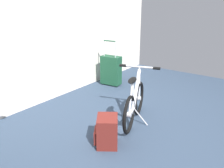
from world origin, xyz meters
TOP-DOWN VIEW (x-y plane):
  - ground_plane at (0.00, 0.00)m, footprint 6.04×6.04m
  - back_wall at (0.00, 1.69)m, footprint 6.04×0.10m
  - folding_bike_foreground at (0.40, 0.18)m, footprint 0.95×0.52m
  - rolling_suitcase at (1.40, 1.29)m, footprint 0.22×0.38m
  - backpack_on_floor at (-0.22, 0.14)m, footprint 0.34×0.33m

SIDE VIEW (x-z plane):
  - ground_plane at x=0.00m, z-range 0.00..0.00m
  - backpack_on_floor at x=-0.22m, z-range 0.00..0.33m
  - folding_bike_foreground at x=0.40m, z-range -0.08..0.63m
  - rolling_suitcase at x=1.40m, z-range -0.13..0.70m
  - back_wall at x=0.00m, z-range 0.00..2.99m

